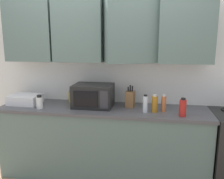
# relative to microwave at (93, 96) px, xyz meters

# --- Properties ---
(wall_back_with_cabinets) EXTENTS (3.44, 0.53, 2.60)m
(wall_back_with_cabinets) POSITION_rel_microwave_xyz_m (0.12, 0.20, 0.54)
(wall_back_with_cabinets) COLOR white
(wall_back_with_cabinets) RESTS_ON ground_plane
(counter_run) EXTENTS (2.57, 0.63, 0.90)m
(counter_run) POSITION_rel_microwave_xyz_m (0.12, -0.02, -0.59)
(counter_run) COLOR slate
(counter_run) RESTS_ON ground_plane
(microwave) EXTENTS (0.48, 0.37, 0.28)m
(microwave) POSITION_rel_microwave_xyz_m (0.00, 0.00, 0.00)
(microwave) COLOR black
(microwave) RESTS_ON counter_run
(dish_rack) EXTENTS (0.38, 0.30, 0.12)m
(dish_rack) POSITION_rel_microwave_xyz_m (-0.90, -0.02, -0.08)
(dish_rack) COLOR silver
(dish_rack) RESTS_ON counter_run
(knife_block) EXTENTS (0.12, 0.13, 0.28)m
(knife_block) POSITION_rel_microwave_xyz_m (0.45, 0.06, -0.04)
(knife_block) COLOR brown
(knife_block) RESTS_ON counter_run
(bottle_red_sauce) EXTENTS (0.08, 0.08, 0.20)m
(bottle_red_sauce) POSITION_rel_microwave_xyz_m (1.05, -0.21, -0.04)
(bottle_red_sauce) COLOR red
(bottle_red_sauce) RESTS_ON counter_run
(bottle_yellow_mustard) EXTENTS (0.07, 0.07, 0.15)m
(bottle_yellow_mustard) POSITION_rel_microwave_xyz_m (-0.35, 0.18, -0.07)
(bottle_yellow_mustard) COLOR gold
(bottle_yellow_mustard) RESTS_ON counter_run
(bottle_amber_vinegar) EXTENTS (0.07, 0.07, 0.21)m
(bottle_amber_vinegar) POSITION_rel_microwave_xyz_m (0.75, -0.10, -0.04)
(bottle_amber_vinegar) COLOR #AD701E
(bottle_amber_vinegar) RESTS_ON counter_run
(bottle_white_jar) EXTENTS (0.08, 0.08, 0.17)m
(bottle_white_jar) POSITION_rel_microwave_xyz_m (-0.62, -0.19, -0.06)
(bottle_white_jar) COLOR white
(bottle_white_jar) RESTS_ON counter_run
(bottle_clear_tall) EXTENTS (0.06, 0.06, 0.21)m
(bottle_clear_tall) POSITION_rel_microwave_xyz_m (0.65, -0.14, -0.04)
(bottle_clear_tall) COLOR silver
(bottle_clear_tall) RESTS_ON counter_run
(bottle_spice_jar) EXTENTS (0.06, 0.06, 0.20)m
(bottle_spice_jar) POSITION_rel_microwave_xyz_m (0.86, -0.07, -0.04)
(bottle_spice_jar) COLOR #BC6638
(bottle_spice_jar) RESTS_ON counter_run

